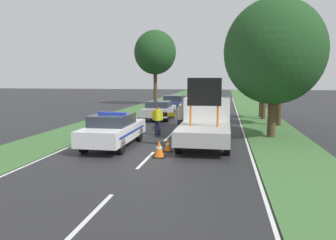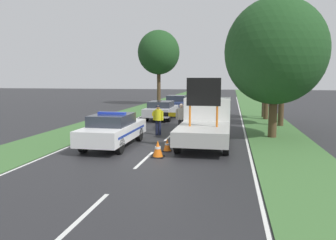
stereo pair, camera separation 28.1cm
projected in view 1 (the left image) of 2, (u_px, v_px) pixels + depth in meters
name	position (u px, v px, depth m)	size (l,w,h in m)	color
ground_plane	(153.00, 153.00, 13.78)	(160.00, 160.00, 0.00)	#28282B
lane_markings	(187.00, 118.00, 25.65)	(8.18, 60.83, 0.01)	silver
grass_verge_left	(141.00, 108.00, 34.30)	(3.13, 120.00, 0.03)	#427038
grass_verge_right	(253.00, 110.00, 32.34)	(3.13, 120.00, 0.03)	#427038
police_car	(113.00, 130.00, 15.01)	(1.85, 4.81, 1.60)	white
work_truck	(206.00, 122.00, 15.63)	(2.25, 5.30, 3.14)	white
road_barrier	(176.00, 116.00, 19.02)	(2.93, 0.08, 1.14)	black
police_officer	(158.00, 118.00, 18.01)	(0.59, 0.37, 1.63)	#191E38
pedestrian_civilian	(181.00, 117.00, 18.02)	(0.63, 0.40, 1.74)	#232326
traffic_cone_near_police	(104.00, 131.00, 17.81)	(0.41, 0.41, 0.58)	black
traffic_cone_centre_front	(168.00, 145.00, 14.06)	(0.39, 0.39, 0.54)	black
traffic_cone_near_truck	(114.00, 126.00, 19.38)	(0.47, 0.47, 0.65)	black
traffic_cone_behind_barrier	(159.00, 149.00, 13.00)	(0.49, 0.49, 0.67)	black
queued_car_sedan_silver	(159.00, 110.00, 25.02)	(1.90, 4.57, 1.39)	#B2B2B7
queued_car_hatch_blue	(174.00, 103.00, 31.41)	(1.94, 3.93, 1.50)	navy
roadside_tree_near_left	(155.00, 53.00, 38.22)	(4.88, 4.88, 8.69)	#4C3823
roadside_tree_near_right	(281.00, 64.00, 21.14)	(2.93, 2.93, 5.58)	#4C3823
roadside_tree_mid_left	(265.00, 68.00, 24.65)	(2.94, 2.94, 5.50)	#4C3823
roadside_tree_mid_right	(274.00, 52.00, 16.86)	(5.17, 5.17, 7.20)	#4C3823
utility_pole	(261.00, 76.00, 25.98)	(1.20, 0.20, 6.43)	#473828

